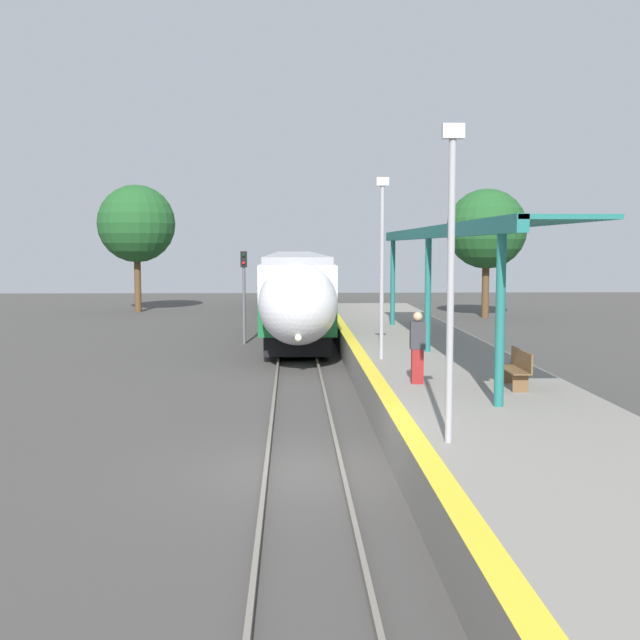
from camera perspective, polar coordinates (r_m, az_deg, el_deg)
name	(u,v)px	position (r m, az deg, el deg)	size (l,w,h in m)	color
ground_plane	(304,472)	(15.64, -1.16, -10.73)	(120.00, 120.00, 0.00)	#423F3D
rail_left	(266,468)	(15.62, -3.84, -10.47)	(0.08, 90.00, 0.15)	slate
rail_right	(341,467)	(15.64, 1.52, -10.44)	(0.08, 90.00, 0.15)	slate
train	(295,283)	(46.08, -1.78, 2.68)	(2.91, 40.02, 3.93)	black
platform_right	(518,444)	(16.11, 13.89, -8.59)	(4.87, 64.00, 1.00)	gray
platform_bench	(517,368)	(19.45, 13.80, -3.31)	(0.44, 1.66, 0.89)	brown
person_waiting	(418,346)	(19.51, 6.95, -1.87)	(0.36, 0.23, 1.75)	maroon
railway_signal	(244,287)	(35.49, -5.43, 2.34)	(0.28, 0.28, 4.11)	#59595E
lamppost_near	(451,263)	(13.54, 9.30, 4.05)	(0.36, 0.20, 5.32)	#9E9EA3
lamppost_mid	(382,256)	(23.58, 4.43, 4.57)	(0.36, 0.20, 5.32)	#9E9EA3
station_canopy	(447,234)	(25.56, 9.03, 6.03)	(2.02, 20.55, 3.93)	#1E6B66
background_tree_left	(136,224)	(54.42, -12.92, 6.67)	(5.09, 5.09, 8.37)	brown
background_tree_right	(487,229)	(49.76, 11.76, 6.35)	(4.83, 4.83, 7.80)	brown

